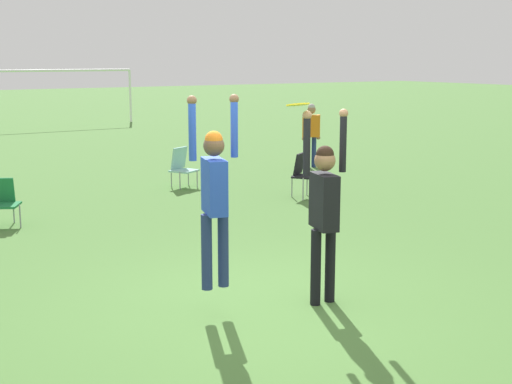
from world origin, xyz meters
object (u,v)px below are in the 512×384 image
at_px(frisbee, 298,105).
at_px(camping_chair_0, 302,171).
at_px(person_jumping, 214,188).
at_px(person_defending, 324,202).
at_px(camping_chair_3, 2,199).
at_px(camping_chair_2, 182,165).
at_px(person_spectator_near, 311,130).

distance_m(frisbee, camping_chair_0, 6.87).
relative_size(person_jumping, camping_chair_0, 2.37).
height_order(person_defending, camping_chair_3, person_defending).
height_order(camping_chair_0, camping_chair_2, camping_chair_0).
distance_m(person_defending, camping_chair_3, 6.45).
bearing_deg(frisbee, person_defending, -3.64).
distance_m(camping_chair_0, camping_chair_3, 5.84).
height_order(frisbee, camping_chair_2, frisbee).
relative_size(camping_chair_0, camping_chair_2, 1.03).
bearing_deg(person_jumping, camping_chair_3, 26.14).
height_order(camping_chair_0, camping_chair_3, camping_chair_0).
xyz_separation_m(frisbee, camping_chair_2, (2.45, 7.72, -1.83)).
bearing_deg(camping_chair_3, camping_chair_0, -158.32).
distance_m(person_defending, frisbee, 1.17).
xyz_separation_m(camping_chair_0, person_spectator_near, (2.57, 3.13, 0.45)).
distance_m(person_jumping, person_defending, 1.29).
xyz_separation_m(person_jumping, camping_chair_0, (4.84, 4.97, -0.90)).
bearing_deg(camping_chair_3, frisbee, 135.33).
relative_size(person_jumping, person_spectator_near, 1.28).
height_order(frisbee, person_spectator_near, frisbee).
bearing_deg(camping_chair_2, person_spectator_near, 161.68).
height_order(person_jumping, camping_chair_2, person_jumping).
distance_m(person_jumping, frisbee, 1.27).
bearing_deg(camping_chair_2, frisbee, 44.20).
xyz_separation_m(camping_chair_2, person_spectator_near, (4.10, 0.72, 0.50)).
xyz_separation_m(person_jumping, camping_chair_2, (3.30, 7.38, -0.95)).
bearing_deg(camping_chair_3, person_spectator_near, -135.30).
relative_size(person_jumping, person_defending, 0.95).
bearing_deg(person_defending, camping_chair_3, -143.57).
relative_size(camping_chair_0, person_spectator_near, 0.54).
relative_size(frisbee, person_spectator_near, 0.16).
xyz_separation_m(person_jumping, camping_chair_3, (-0.96, 5.66, -0.97)).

